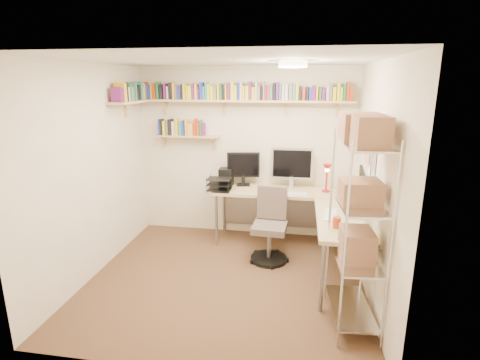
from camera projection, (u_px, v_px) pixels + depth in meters
The scene contains 6 objects.
ground at pixel (226, 279), 4.47m from camera, with size 3.20×3.20×0.00m, color #4F3522.
room_shell at pixel (225, 152), 4.07m from camera, with size 3.24×3.04×2.52m.
wall_shelves at pixel (213, 100), 5.25m from camera, with size 3.12×1.09×0.80m.
corner_desk at pixel (290, 196), 5.04m from camera, with size 2.12×2.04×1.38m.
office_chair at pixel (270, 230), 4.89m from camera, with size 0.51×0.52×0.97m.
wire_rack at pixel (360, 187), 3.35m from camera, with size 0.46×0.83×2.02m.
Camera 1 is at (0.81, -3.93, 2.29)m, focal length 28.00 mm.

